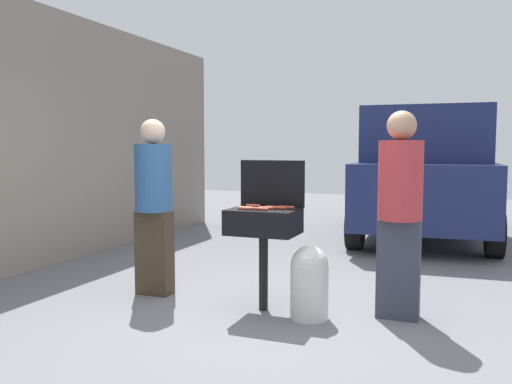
% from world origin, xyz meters
% --- Properties ---
extents(ground_plane, '(24.00, 24.00, 0.00)m').
position_xyz_m(ground_plane, '(0.00, 0.00, 0.00)').
color(ground_plane, slate).
extents(house_wall_side, '(0.24, 8.00, 3.11)m').
position_xyz_m(house_wall_side, '(-3.16, 1.00, 1.56)').
color(house_wall_side, gray).
rests_on(house_wall_side, ground).
extents(bbq_grill, '(0.60, 0.44, 0.90)m').
position_xyz_m(bbq_grill, '(-0.02, 0.23, 0.76)').
color(bbq_grill, black).
rests_on(bbq_grill, ground).
extents(grill_lid_open, '(0.60, 0.05, 0.42)m').
position_xyz_m(grill_lid_open, '(-0.02, 0.45, 1.11)').
color(grill_lid_open, black).
rests_on(grill_lid_open, bbq_grill).
extents(hot_dog_0, '(0.13, 0.04, 0.03)m').
position_xyz_m(hot_dog_0, '(-0.16, 0.34, 0.91)').
color(hot_dog_0, '#C6593D').
rests_on(hot_dog_0, bbq_grill).
extents(hot_dog_1, '(0.13, 0.03, 0.03)m').
position_xyz_m(hot_dog_1, '(0.01, 0.21, 0.91)').
color(hot_dog_1, '#B74C33').
rests_on(hot_dog_1, bbq_grill).
extents(hot_dog_2, '(0.13, 0.03, 0.03)m').
position_xyz_m(hot_dog_2, '(-0.14, 0.15, 0.91)').
color(hot_dog_2, '#C6593D').
rests_on(hot_dog_2, bbq_grill).
extents(hot_dog_3, '(0.13, 0.03, 0.03)m').
position_xyz_m(hot_dog_3, '(-0.00, 0.12, 0.91)').
color(hot_dog_3, '#B74C33').
rests_on(hot_dog_3, bbq_grill).
extents(hot_dog_4, '(0.13, 0.03, 0.03)m').
position_xyz_m(hot_dog_4, '(-0.14, 0.11, 0.91)').
color(hot_dog_4, '#C6593D').
rests_on(hot_dog_4, bbq_grill).
extents(hot_dog_5, '(0.13, 0.03, 0.03)m').
position_xyz_m(hot_dog_5, '(0.05, 0.28, 0.91)').
color(hot_dog_5, '#C6593D').
rests_on(hot_dog_5, bbq_grill).
extents(hot_dog_6, '(0.13, 0.03, 0.03)m').
position_xyz_m(hot_dog_6, '(0.12, 0.25, 0.91)').
color(hot_dog_6, '#AD4228').
rests_on(hot_dog_6, bbq_grill).
extents(hot_dog_7, '(0.13, 0.03, 0.03)m').
position_xyz_m(hot_dog_7, '(0.17, 0.32, 0.91)').
color(hot_dog_7, '#AD4228').
rests_on(hot_dog_7, bbq_grill).
extents(propane_tank, '(0.32, 0.32, 0.62)m').
position_xyz_m(propane_tank, '(0.42, 0.15, 0.32)').
color(propane_tank, silver).
rests_on(propane_tank, ground).
extents(person_left, '(0.36, 0.36, 1.70)m').
position_xyz_m(person_left, '(-1.19, 0.32, 0.93)').
color(person_left, '#3F3323').
rests_on(person_left, ground).
extents(person_right, '(0.36, 0.36, 1.73)m').
position_xyz_m(person_right, '(1.11, 0.45, 0.94)').
color(person_right, '#333847').
rests_on(person_right, ground).
extents(parked_minivan, '(2.22, 4.50, 2.02)m').
position_xyz_m(parked_minivan, '(1.01, 4.87, 1.03)').
color(parked_minivan, navy).
rests_on(parked_minivan, ground).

